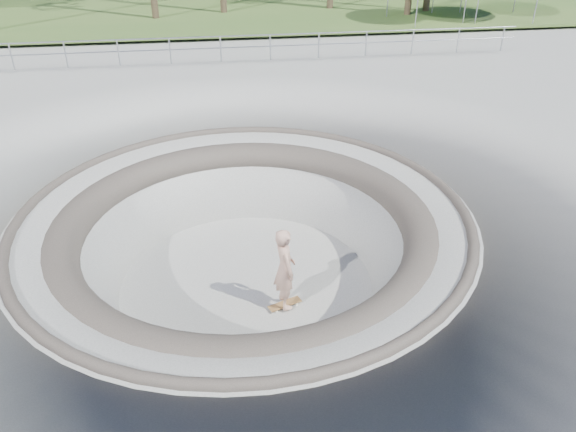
% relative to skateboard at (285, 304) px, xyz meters
% --- Properties ---
extents(ground, '(180.00, 180.00, 0.00)m').
position_rel_skateboard_xyz_m(ground, '(-0.79, 1.05, 1.84)').
color(ground, '#B0B0AB').
rests_on(ground, ground).
extents(skate_bowl, '(14.00, 14.00, 4.10)m').
position_rel_skateboard_xyz_m(skate_bowl, '(-0.79, 1.05, 0.01)').
color(skate_bowl, '#B0B0AB').
rests_on(skate_bowl, ground).
extents(distant_hills, '(103.20, 45.00, 28.60)m').
position_rel_skateboard_xyz_m(distant_hills, '(2.99, 58.22, -5.18)').
color(distant_hills, brown).
rests_on(distant_hills, ground).
extents(safety_railing, '(25.00, 0.06, 1.03)m').
position_rel_skateboard_xyz_m(safety_railing, '(-0.79, 13.05, 2.53)').
color(safety_railing, '#94979C').
rests_on(safety_railing, ground).
extents(skateboard, '(0.81, 0.49, 0.08)m').
position_rel_skateboard_xyz_m(skateboard, '(0.00, 0.00, 0.00)').
color(skateboard, brown).
rests_on(skateboard, ground).
extents(skater, '(0.58, 0.79, 1.97)m').
position_rel_skateboard_xyz_m(skater, '(-0.00, -0.00, 1.00)').
color(skater, tan).
rests_on(skater, skateboard).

